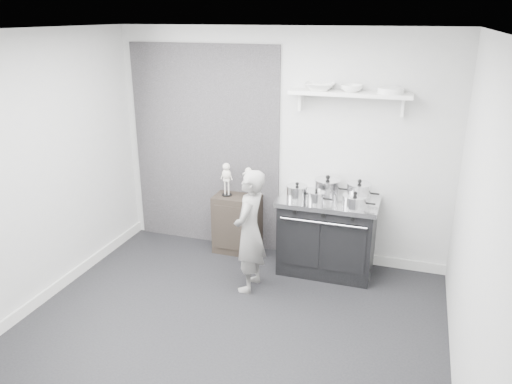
% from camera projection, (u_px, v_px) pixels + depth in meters
% --- Properties ---
extents(ground, '(4.00, 4.00, 0.00)m').
position_uv_depth(ground, '(226.00, 330.00, 4.71)').
color(ground, black).
rests_on(ground, ground).
extents(room_shell, '(4.02, 3.62, 2.71)m').
position_uv_depth(room_shell, '(219.00, 158.00, 4.31)').
color(room_shell, silver).
rests_on(room_shell, ground).
extents(wall_shelf, '(1.30, 0.26, 0.24)m').
position_uv_depth(wall_shelf, '(350.00, 95.00, 5.30)').
color(wall_shelf, white).
rests_on(wall_shelf, room_shell).
extents(stove, '(1.10, 0.69, 0.88)m').
position_uv_depth(stove, '(327.00, 235.00, 5.68)').
color(stove, black).
rests_on(stove, ground).
extents(side_cabinet, '(0.56, 0.33, 0.73)m').
position_uv_depth(side_cabinet, '(237.00, 224.00, 6.16)').
color(side_cabinet, black).
rests_on(side_cabinet, ground).
extents(child, '(0.34, 0.50, 1.34)m').
position_uv_depth(child, '(250.00, 231.00, 5.23)').
color(child, gray).
rests_on(child, ground).
extents(pot_front_left, '(0.32, 0.23, 0.20)m').
position_uv_depth(pot_front_left, '(297.00, 192.00, 5.50)').
color(pot_front_left, silver).
rests_on(pot_front_left, stove).
extents(pot_back_left, '(0.38, 0.30, 0.23)m').
position_uv_depth(pot_back_left, '(327.00, 187.00, 5.64)').
color(pot_back_left, silver).
rests_on(pot_back_left, stove).
extents(pot_back_right, '(0.36, 0.27, 0.24)m').
position_uv_depth(pot_back_right, '(359.00, 191.00, 5.48)').
color(pot_back_right, silver).
rests_on(pot_back_right, stove).
extents(pot_front_right, '(0.35, 0.26, 0.18)m').
position_uv_depth(pot_front_right, '(355.00, 201.00, 5.27)').
color(pot_front_right, silver).
rests_on(pot_front_right, stove).
extents(pot_front_center, '(0.28, 0.19, 0.16)m').
position_uv_depth(pot_front_center, '(316.00, 197.00, 5.39)').
color(pot_front_center, silver).
rests_on(pot_front_center, stove).
extents(skeleton_full, '(0.13, 0.09, 0.47)m').
position_uv_depth(skeleton_full, '(227.00, 177.00, 6.00)').
color(skeleton_full, silver).
rests_on(skeleton_full, side_cabinet).
extents(skeleton_torso, '(0.12, 0.08, 0.44)m').
position_uv_depth(skeleton_torso, '(249.00, 181.00, 5.92)').
color(skeleton_torso, silver).
rests_on(skeleton_torso, side_cabinet).
extents(bowl_large, '(0.33, 0.33, 0.08)m').
position_uv_depth(bowl_large, '(320.00, 87.00, 5.36)').
color(bowl_large, white).
rests_on(bowl_large, wall_shelf).
extents(bowl_small, '(0.23, 0.23, 0.07)m').
position_uv_depth(bowl_small, '(351.00, 88.00, 5.26)').
color(bowl_small, white).
rests_on(bowl_small, wall_shelf).
extents(plate_stack, '(0.27, 0.27, 0.06)m').
position_uv_depth(plate_stack, '(391.00, 91.00, 5.15)').
color(plate_stack, white).
rests_on(plate_stack, wall_shelf).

